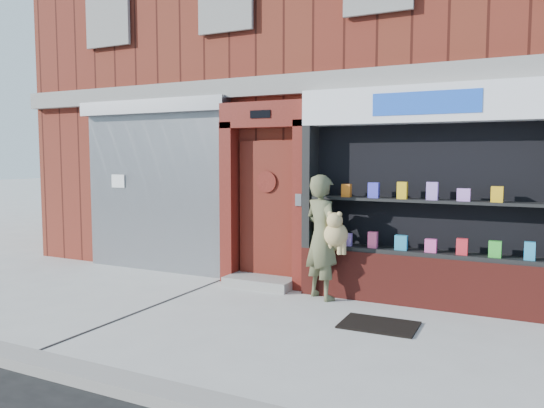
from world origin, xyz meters
The scene contains 8 objects.
ground centered at (0.00, 0.00, 0.00)m, with size 80.00×80.00×0.00m, color #9E9E99.
curb centered at (0.00, -2.15, 0.06)m, with size 60.00×0.30×0.12m, color gray.
building centered at (0.00, 5.99, 4.00)m, with size 12.00×8.16×8.00m.
shutter_bay centered at (-3.00, 1.93, 1.72)m, with size 3.10×0.30×3.04m.
red_door_bay centered at (-0.75, 1.86, 1.46)m, with size 1.52×0.58×2.90m.
pharmacy_bay centered at (1.75, 1.81, 1.37)m, with size 3.50×0.41×3.00m.
woman centered at (0.39, 1.50, 0.91)m, with size 0.80×0.70×1.79m.
doormat centered at (1.45, 0.63, 0.01)m, with size 0.91×0.63×0.02m, color black.
Camera 1 is at (3.10, -5.56, 2.05)m, focal length 35.00 mm.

